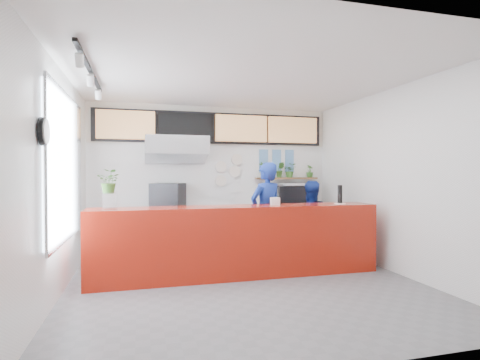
{
  "coord_description": "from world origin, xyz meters",
  "views": [
    {
      "loc": [
        -1.47,
        -5.22,
        1.61
      ],
      "look_at": [
        0.1,
        0.7,
        1.5
      ],
      "focal_mm": 28.0,
      "sensor_mm": 36.0,
      "label": 1
    }
  ],
  "objects_px": {
    "staff_right": "(310,221)",
    "espresso_machine": "(292,196)",
    "staff_center": "(266,214)",
    "pepper_mill": "(340,194)",
    "service_counter": "(239,241)",
    "panini_oven": "(168,196)"
  },
  "relations": [
    {
      "from": "staff_right",
      "to": "espresso_machine",
      "type": "bearing_deg",
      "value": -98.91
    },
    {
      "from": "staff_center",
      "to": "pepper_mill",
      "type": "relative_size",
      "value": 6.03
    },
    {
      "from": "service_counter",
      "to": "staff_center",
      "type": "height_order",
      "value": "staff_center"
    },
    {
      "from": "panini_oven",
      "to": "pepper_mill",
      "type": "bearing_deg",
      "value": -12.3
    },
    {
      "from": "espresso_machine",
      "to": "staff_right",
      "type": "xyz_separation_m",
      "value": [
        -0.15,
        -1.17,
        -0.38
      ]
    },
    {
      "from": "staff_center",
      "to": "staff_right",
      "type": "relative_size",
      "value": 1.22
    },
    {
      "from": "panini_oven",
      "to": "pepper_mill",
      "type": "height_order",
      "value": "same"
    },
    {
      "from": "staff_right",
      "to": "pepper_mill",
      "type": "relative_size",
      "value": 4.92
    },
    {
      "from": "service_counter",
      "to": "staff_right",
      "type": "distance_m",
      "value": 1.65
    },
    {
      "from": "pepper_mill",
      "to": "espresso_machine",
      "type": "bearing_deg",
      "value": 91.78
    },
    {
      "from": "panini_oven",
      "to": "staff_center",
      "type": "relative_size",
      "value": 0.32
    },
    {
      "from": "panini_oven",
      "to": "staff_center",
      "type": "height_order",
      "value": "staff_center"
    },
    {
      "from": "service_counter",
      "to": "staff_right",
      "type": "xyz_separation_m",
      "value": [
        1.51,
        0.63,
        0.19
      ]
    },
    {
      "from": "panini_oven",
      "to": "staff_right",
      "type": "height_order",
      "value": "staff_right"
    },
    {
      "from": "service_counter",
      "to": "espresso_machine",
      "type": "distance_m",
      "value": 2.51
    },
    {
      "from": "service_counter",
      "to": "panini_oven",
      "type": "distance_m",
      "value": 2.13
    },
    {
      "from": "service_counter",
      "to": "espresso_machine",
      "type": "height_order",
      "value": "espresso_machine"
    },
    {
      "from": "staff_center",
      "to": "pepper_mill",
      "type": "distance_m",
      "value": 1.3
    },
    {
      "from": "espresso_machine",
      "to": "pepper_mill",
      "type": "distance_m",
      "value": 1.87
    },
    {
      "from": "panini_oven",
      "to": "pepper_mill",
      "type": "relative_size",
      "value": 1.91
    },
    {
      "from": "staff_right",
      "to": "staff_center",
      "type": "bearing_deg",
      "value": 1.02
    },
    {
      "from": "pepper_mill",
      "to": "service_counter",
      "type": "bearing_deg",
      "value": 177.76
    }
  ]
}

